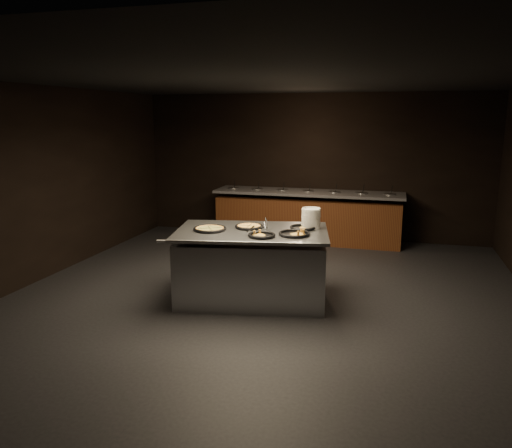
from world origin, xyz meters
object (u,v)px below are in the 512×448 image
(serving_counter, at_px, (252,267))
(plate_stack, at_px, (311,218))
(pan_veggie_whole, at_px, (210,229))
(pan_cheese_whole, at_px, (249,226))

(serving_counter, xyz_separation_m, plate_stack, (0.73, 0.37, 0.64))
(pan_veggie_whole, bearing_deg, pan_cheese_whole, 31.18)
(serving_counter, height_order, pan_veggie_whole, pan_veggie_whole)
(serving_counter, distance_m, plate_stack, 1.04)
(pan_veggie_whole, xyz_separation_m, pan_cheese_whole, (0.46, 0.28, -0.00))
(pan_veggie_whole, bearing_deg, serving_counter, 14.14)
(serving_counter, bearing_deg, pan_cheese_whole, 108.02)
(serving_counter, height_order, plate_stack, plate_stack)
(serving_counter, bearing_deg, pan_veggie_whole, -176.35)
(serving_counter, relative_size, pan_veggie_whole, 5.02)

